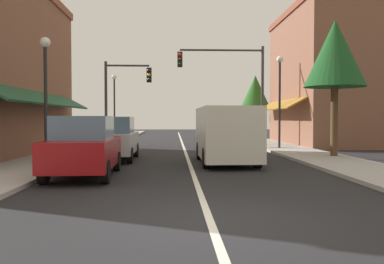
{
  "coord_description": "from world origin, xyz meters",
  "views": [
    {
      "loc": [
        -0.61,
        -6.83,
        1.7
      ],
      "look_at": [
        0.27,
        12.83,
        1.06
      ],
      "focal_mm": 39.12,
      "sensor_mm": 36.0,
      "label": 1
    }
  ],
  "objects_px": {
    "parked_car_second_left": "(114,139)",
    "street_lamp_right_mid": "(280,87)",
    "traffic_signal_mast_arm": "(234,78)",
    "tree_right_near": "(335,54)",
    "van_in_lane": "(226,133)",
    "street_lamp_left_near": "(46,79)",
    "traffic_signal_left_corner": "(122,90)",
    "street_lamp_left_far": "(114,97)",
    "tree_right_far": "(255,93)",
    "parked_car_nearest_left": "(84,147)"
  },
  "relations": [
    {
      "from": "traffic_signal_mast_arm",
      "to": "street_lamp_right_mid",
      "type": "relative_size",
      "value": 1.2
    },
    {
      "from": "parked_car_nearest_left",
      "to": "traffic_signal_left_corner",
      "type": "xyz_separation_m",
      "value": [
        -0.62,
        13.96,
        2.58
      ]
    },
    {
      "from": "parked_car_nearest_left",
      "to": "traffic_signal_mast_arm",
      "type": "relative_size",
      "value": 0.68
    },
    {
      "from": "van_in_lane",
      "to": "traffic_signal_mast_arm",
      "type": "xyz_separation_m",
      "value": [
        1.67,
        9.42,
        2.99
      ]
    },
    {
      "from": "street_lamp_right_mid",
      "to": "street_lamp_left_far",
      "type": "relative_size",
      "value": 1.02
    },
    {
      "from": "tree_right_far",
      "to": "parked_car_second_left",
      "type": "bearing_deg",
      "value": -119.0
    },
    {
      "from": "parked_car_second_left",
      "to": "street_lamp_left_far",
      "type": "height_order",
      "value": "street_lamp_left_far"
    },
    {
      "from": "traffic_signal_mast_arm",
      "to": "street_lamp_left_far",
      "type": "distance_m",
      "value": 9.99
    },
    {
      "from": "street_lamp_left_near",
      "to": "tree_right_near",
      "type": "relative_size",
      "value": 0.77
    },
    {
      "from": "traffic_signal_left_corner",
      "to": "street_lamp_left_near",
      "type": "distance_m",
      "value": 11.48
    },
    {
      "from": "traffic_signal_mast_arm",
      "to": "street_lamp_left_near",
      "type": "xyz_separation_m",
      "value": [
        -8.1,
        -10.37,
        -1.07
      ]
    },
    {
      "from": "tree_right_far",
      "to": "street_lamp_left_near",
      "type": "bearing_deg",
      "value": -120.62
    },
    {
      "from": "street_lamp_right_mid",
      "to": "tree_right_far",
      "type": "relative_size",
      "value": 0.98
    },
    {
      "from": "street_lamp_left_near",
      "to": "street_lamp_right_mid",
      "type": "height_order",
      "value": "street_lamp_right_mid"
    },
    {
      "from": "parked_car_nearest_left",
      "to": "parked_car_second_left",
      "type": "height_order",
      "value": "same"
    },
    {
      "from": "van_in_lane",
      "to": "traffic_signal_mast_arm",
      "type": "distance_m",
      "value": 10.02
    },
    {
      "from": "traffic_signal_left_corner",
      "to": "traffic_signal_mast_arm",
      "type": "bearing_deg",
      "value": -8.53
    },
    {
      "from": "tree_right_far",
      "to": "street_lamp_left_far",
      "type": "bearing_deg",
      "value": -167.96
    },
    {
      "from": "van_in_lane",
      "to": "traffic_signal_left_corner",
      "type": "height_order",
      "value": "traffic_signal_left_corner"
    },
    {
      "from": "parked_car_nearest_left",
      "to": "tree_right_far",
      "type": "relative_size",
      "value": 0.8
    },
    {
      "from": "street_lamp_left_far",
      "to": "parked_car_nearest_left",
      "type": "bearing_deg",
      "value": -84.67
    },
    {
      "from": "parked_car_second_left",
      "to": "street_lamp_left_near",
      "type": "relative_size",
      "value": 0.91
    },
    {
      "from": "street_lamp_left_far",
      "to": "tree_right_far",
      "type": "distance_m",
      "value": 11.19
    },
    {
      "from": "parked_car_second_left",
      "to": "van_in_lane",
      "type": "xyz_separation_m",
      "value": [
        4.42,
        -1.4,
        0.27
      ]
    },
    {
      "from": "parked_car_second_left",
      "to": "street_lamp_right_mid",
      "type": "distance_m",
      "value": 9.93
    },
    {
      "from": "van_in_lane",
      "to": "street_lamp_right_mid",
      "type": "relative_size",
      "value": 1.03
    },
    {
      "from": "parked_car_nearest_left",
      "to": "traffic_signal_left_corner",
      "type": "relative_size",
      "value": 0.79
    },
    {
      "from": "street_lamp_left_far",
      "to": "tree_right_near",
      "type": "distance_m",
      "value": 17.68
    },
    {
      "from": "parked_car_nearest_left",
      "to": "traffic_signal_mast_arm",
      "type": "height_order",
      "value": "traffic_signal_mast_arm"
    },
    {
      "from": "van_in_lane",
      "to": "street_lamp_left_far",
      "type": "bearing_deg",
      "value": 111.95
    },
    {
      "from": "parked_car_second_left",
      "to": "tree_right_near",
      "type": "height_order",
      "value": "tree_right_near"
    },
    {
      "from": "street_lamp_left_near",
      "to": "traffic_signal_left_corner",
      "type": "bearing_deg",
      "value": 83.86
    },
    {
      "from": "parked_car_second_left",
      "to": "street_lamp_left_near",
      "type": "xyz_separation_m",
      "value": [
        -2.0,
        -2.36,
        2.19
      ]
    },
    {
      "from": "street_lamp_right_mid",
      "to": "van_in_lane",
      "type": "bearing_deg",
      "value": -119.76
    },
    {
      "from": "parked_car_nearest_left",
      "to": "parked_car_second_left",
      "type": "bearing_deg",
      "value": 86.61
    },
    {
      "from": "traffic_signal_left_corner",
      "to": "street_lamp_left_far",
      "type": "xyz_separation_m",
      "value": [
        -1.14,
        4.89,
        -0.15
      ]
    },
    {
      "from": "van_in_lane",
      "to": "street_lamp_left_near",
      "type": "xyz_separation_m",
      "value": [
        -6.42,
        -0.96,
        1.93
      ]
    },
    {
      "from": "street_lamp_left_near",
      "to": "tree_right_near",
      "type": "bearing_deg",
      "value": 13.13
    },
    {
      "from": "traffic_signal_left_corner",
      "to": "parked_car_second_left",
      "type": "bearing_deg",
      "value": -85.1
    },
    {
      "from": "traffic_signal_mast_arm",
      "to": "tree_right_near",
      "type": "height_order",
      "value": "traffic_signal_mast_arm"
    },
    {
      "from": "parked_car_nearest_left",
      "to": "street_lamp_right_mid",
      "type": "bearing_deg",
      "value": 48.79
    },
    {
      "from": "street_lamp_right_mid",
      "to": "street_lamp_left_far",
      "type": "distance_m",
      "value": 13.38
    },
    {
      "from": "street_lamp_right_mid",
      "to": "tree_right_far",
      "type": "height_order",
      "value": "tree_right_far"
    },
    {
      "from": "tree_right_far",
      "to": "tree_right_near",
      "type": "bearing_deg",
      "value": -89.22
    },
    {
      "from": "street_lamp_left_far",
      "to": "street_lamp_right_mid",
      "type": "bearing_deg",
      "value": -41.29
    },
    {
      "from": "street_lamp_left_near",
      "to": "tree_right_far",
      "type": "relative_size",
      "value": 0.88
    },
    {
      "from": "street_lamp_left_near",
      "to": "tree_right_near",
      "type": "distance_m",
      "value": 11.62
    },
    {
      "from": "traffic_signal_left_corner",
      "to": "van_in_lane",
      "type": "bearing_deg",
      "value": -63.56
    },
    {
      "from": "street_lamp_left_near",
      "to": "parked_car_nearest_left",
      "type": "bearing_deg",
      "value": -54.11
    },
    {
      "from": "parked_car_second_left",
      "to": "street_lamp_left_far",
      "type": "relative_size",
      "value": 0.83
    }
  ]
}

